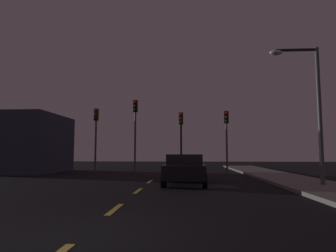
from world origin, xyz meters
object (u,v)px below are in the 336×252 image
(traffic_signal_far_left, at_px, (96,128))
(traffic_signal_center_right, at_px, (181,130))
(car_stopped_ahead, at_px, (185,169))
(street_lamp_right, at_px, (310,100))
(traffic_signal_center_left, at_px, (135,122))
(traffic_signal_far_right, at_px, (227,129))

(traffic_signal_far_left, relative_size, traffic_signal_center_right, 1.08)
(traffic_signal_center_right, xyz_separation_m, car_stopped_ahead, (0.29, -7.13, -2.43))
(traffic_signal_far_left, xyz_separation_m, traffic_signal_center_right, (6.42, -0.00, -0.23))
(traffic_signal_far_left, xyz_separation_m, street_lamp_right, (12.26, -8.39, 0.44))
(traffic_signal_center_left, height_order, street_lamp_right, street_lamp_right)
(traffic_signal_center_left, height_order, traffic_signal_center_right, traffic_signal_center_left)
(traffic_signal_center_right, bearing_deg, traffic_signal_far_left, 179.99)
(traffic_signal_far_right, bearing_deg, traffic_signal_center_left, 179.98)
(traffic_signal_center_left, height_order, car_stopped_ahead, traffic_signal_center_left)
(traffic_signal_far_right, bearing_deg, car_stopped_ahead, -113.08)
(traffic_signal_center_left, relative_size, street_lamp_right, 0.88)
(traffic_signal_center_left, distance_m, street_lamp_right, 12.50)
(car_stopped_ahead, bearing_deg, traffic_signal_far_right, 66.92)
(traffic_signal_center_right, bearing_deg, traffic_signal_center_left, 179.97)
(street_lamp_right, bearing_deg, car_stopped_ahead, 167.30)
(traffic_signal_center_left, bearing_deg, traffic_signal_center_right, -0.03)
(traffic_signal_far_right, distance_m, street_lamp_right, 8.78)
(traffic_signal_far_left, bearing_deg, car_stopped_ahead, -46.77)
(traffic_signal_far_left, height_order, car_stopped_ahead, traffic_signal_far_left)
(traffic_signal_far_left, distance_m, traffic_signal_far_right, 9.75)
(traffic_signal_far_left, distance_m, traffic_signal_center_right, 6.42)
(car_stopped_ahead, relative_size, street_lamp_right, 0.70)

